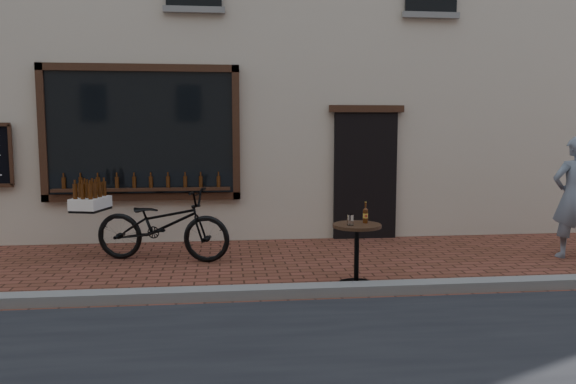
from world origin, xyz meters
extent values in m
plane|color=#5D2E1E|center=(0.00, 0.00, 0.00)|extent=(90.00, 90.00, 0.00)
cube|color=slate|center=(0.00, 0.20, 0.06)|extent=(90.00, 0.25, 0.12)
cube|color=black|center=(-1.90, 3.45, 1.85)|extent=(3.00, 0.06, 2.00)
cube|color=black|center=(-1.90, 3.43, 2.91)|extent=(3.24, 0.10, 0.12)
cube|color=black|center=(-1.90, 3.43, 0.79)|extent=(3.24, 0.10, 0.12)
cube|color=black|center=(-3.46, 3.43, 1.85)|extent=(0.12, 0.10, 2.24)
cube|color=black|center=(-0.34, 3.43, 1.85)|extent=(0.12, 0.10, 2.24)
cube|color=black|center=(-1.90, 3.38, 0.92)|extent=(2.90, 0.16, 0.05)
cube|color=black|center=(1.90, 3.46, 1.10)|extent=(1.10, 0.10, 2.20)
cube|color=black|center=(1.90, 3.43, 2.26)|extent=(1.30, 0.10, 0.12)
cylinder|color=#3D1C07|center=(-3.15, 3.38, 1.04)|extent=(0.06, 0.06, 0.19)
cylinder|color=#3D1C07|center=(-2.87, 3.38, 1.04)|extent=(0.06, 0.06, 0.19)
cylinder|color=#3D1C07|center=(-2.59, 3.38, 1.04)|extent=(0.06, 0.06, 0.19)
cylinder|color=#3D1C07|center=(-2.32, 3.38, 1.04)|extent=(0.06, 0.06, 0.19)
cylinder|color=#3D1C07|center=(-2.04, 3.38, 1.04)|extent=(0.06, 0.06, 0.19)
cylinder|color=#3D1C07|center=(-1.76, 3.38, 1.04)|extent=(0.06, 0.06, 0.19)
cylinder|color=#3D1C07|center=(-1.48, 3.38, 1.04)|extent=(0.06, 0.06, 0.19)
cylinder|color=#3D1C07|center=(-1.21, 3.38, 1.04)|extent=(0.06, 0.06, 0.19)
cylinder|color=#3D1C07|center=(-0.93, 3.38, 1.04)|extent=(0.06, 0.06, 0.19)
cylinder|color=#3D1C07|center=(-0.65, 3.38, 1.04)|extent=(0.06, 0.06, 0.19)
imported|color=black|center=(-1.45, 2.16, 0.53)|extent=(2.13, 1.21, 1.06)
cube|color=black|center=(-2.53, 2.45, 0.73)|extent=(0.53, 0.65, 0.04)
cube|color=white|center=(-2.53, 2.45, 0.83)|extent=(0.54, 0.67, 0.16)
cylinder|color=#3D1C07|center=(-2.47, 2.22, 1.02)|extent=(0.07, 0.07, 0.22)
cylinder|color=#3D1C07|center=(-2.58, 2.25, 1.02)|extent=(0.07, 0.07, 0.22)
cylinder|color=#3D1C07|center=(-2.70, 2.28, 1.02)|extent=(0.07, 0.07, 0.22)
cylinder|color=#3D1C07|center=(-2.43, 2.36, 1.02)|extent=(0.07, 0.07, 0.22)
cylinder|color=#3D1C07|center=(-2.55, 2.39, 1.02)|extent=(0.07, 0.07, 0.22)
cylinder|color=#3D1C07|center=(-2.66, 2.42, 1.02)|extent=(0.07, 0.07, 0.22)
cylinder|color=#3D1C07|center=(-2.40, 2.49, 1.02)|extent=(0.07, 0.07, 0.22)
cylinder|color=#3D1C07|center=(-2.51, 2.52, 1.02)|extent=(0.07, 0.07, 0.22)
cylinder|color=#3D1C07|center=(-2.62, 2.55, 1.02)|extent=(0.07, 0.07, 0.22)
cylinder|color=#3D1C07|center=(-2.36, 2.63, 1.02)|extent=(0.07, 0.07, 0.22)
cylinder|color=black|center=(1.07, 0.56, 0.01)|extent=(0.44, 0.44, 0.03)
cylinder|color=black|center=(1.07, 0.56, 0.38)|extent=(0.06, 0.06, 0.70)
cylinder|color=black|center=(1.07, 0.56, 0.75)|extent=(0.60, 0.60, 0.04)
cylinder|color=gold|center=(1.19, 0.62, 0.86)|extent=(0.06, 0.06, 0.06)
cylinder|color=white|center=(0.97, 0.49, 0.83)|extent=(0.08, 0.08, 0.13)
imported|color=slate|center=(4.62, 1.66, 0.91)|extent=(0.68, 0.46, 1.82)
camera|label=1|loc=(-0.54, -6.08, 1.95)|focal=35.00mm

